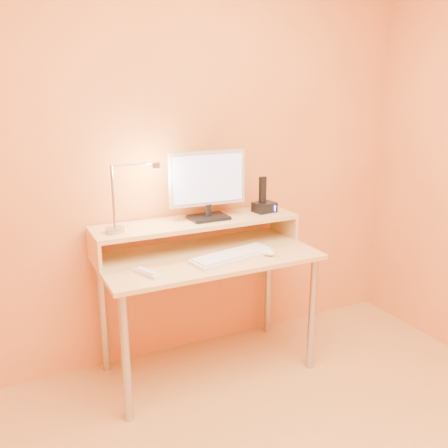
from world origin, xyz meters
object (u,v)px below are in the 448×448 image
remote_control (147,273)px  lamp_base (115,230)px  monitor_panel (207,178)px  mouse (267,252)px  keyboard (232,257)px  phone_dock (264,207)px

remote_control → lamp_base: bearing=86.3°
monitor_panel → remote_control: 0.68m
mouse → remote_control: mouse is taller
monitor_panel → keyboard: (0.02, -0.28, -0.39)m
lamp_base → keyboard: size_ratio=0.21×
monitor_panel → remote_control: (-0.47, -0.30, -0.39)m
lamp_base → remote_control: bearing=-72.5°
monitor_panel → mouse: (0.22, -0.31, -0.38)m
monitor_panel → lamp_base: monitor_panel is taller
phone_dock → mouse: (-0.15, -0.30, -0.17)m
keyboard → remote_control: (-0.49, -0.02, -0.00)m
lamp_base → keyboard: (0.57, -0.24, -0.16)m
phone_dock → remote_control: size_ratio=0.79×
phone_dock → monitor_panel: bearing=171.5°
phone_dock → keyboard: size_ratio=0.27×
monitor_panel → mouse: bearing=-52.8°
remote_control → phone_dock: bearing=-2.0°
remote_control → keyboard: bearing=-18.4°
monitor_panel → mouse: size_ratio=4.45×
phone_dock → lamp_base: bearing=174.9°
lamp_base → phone_dock: (0.93, 0.03, 0.02)m
keyboard → remote_control: size_ratio=2.94×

